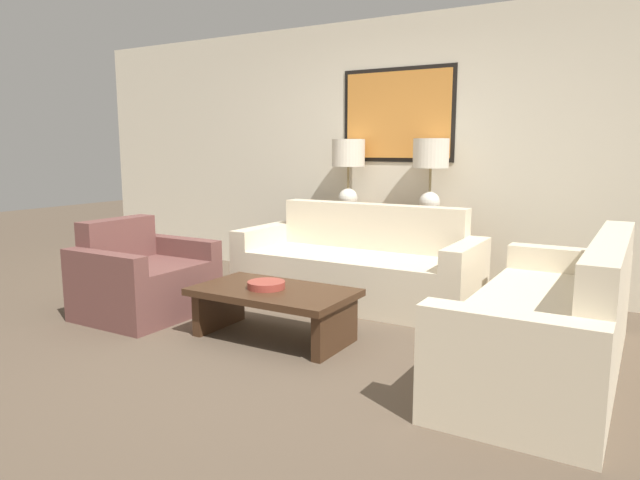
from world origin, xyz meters
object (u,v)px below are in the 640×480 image
object	(u,v)px
coffee_table	(274,302)
armchair_near_back_wall	(143,281)
couch_by_side	(551,325)
table_lamp_left	(348,163)
table_lamp_right	(431,164)
decorative_bowl	(266,285)
couch_by_back_wall	(357,269)
console_table	(386,250)

from	to	relation	value
coffee_table	armchair_near_back_wall	bearing A→B (deg)	-178.59
couch_by_side	armchair_near_back_wall	distance (m)	3.16
table_lamp_left	table_lamp_right	xyz separation A→B (m)	(0.87, 0.00, 0.00)
decorative_bowl	armchair_near_back_wall	world-z (taller)	armchair_near_back_wall
table_lamp_right	armchair_near_back_wall	size ratio (longest dim) A/B	0.74
table_lamp_right	armchair_near_back_wall	xyz separation A→B (m)	(-1.79, -1.90, -0.95)
coffee_table	table_lamp_right	bearing A→B (deg)	75.20
armchair_near_back_wall	decorative_bowl	bearing A→B (deg)	0.83
decorative_bowl	armchair_near_back_wall	size ratio (longest dim) A/B	0.28
couch_by_back_wall	armchair_near_back_wall	distance (m)	1.86
couch_by_side	decorative_bowl	bearing A→B (deg)	-168.96
couch_by_back_wall	decorative_bowl	size ratio (longest dim) A/B	7.92
couch_by_side	coffee_table	world-z (taller)	couch_by_side
table_lamp_right	decorative_bowl	xyz separation A→B (m)	(-0.55, -1.88, -0.83)
console_table	couch_by_back_wall	size ratio (longest dim) A/B	0.64
console_table	coffee_table	size ratio (longest dim) A/B	1.20
table_lamp_left	armchair_near_back_wall	xyz separation A→B (m)	(-0.93, -1.90, -0.95)
console_table	table_lamp_left	world-z (taller)	table_lamp_left
decorative_bowl	table_lamp_left	bearing A→B (deg)	99.67
table_lamp_right	coffee_table	size ratio (longest dim) A/B	0.62
table_lamp_left	table_lamp_right	bearing A→B (deg)	0.00
couch_by_back_wall	couch_by_side	xyz separation A→B (m)	(1.78, -0.88, 0.00)
console_table	decorative_bowl	distance (m)	1.89
couch_by_side	armchair_near_back_wall	bearing A→B (deg)	-172.97
console_table	coffee_table	xyz separation A→B (m)	(-0.06, -1.87, -0.10)
table_lamp_right	couch_by_side	distance (m)	2.23
table_lamp_left	decorative_bowl	xyz separation A→B (m)	(0.32, -1.88, -0.83)
coffee_table	couch_by_side	bearing A→B (deg)	10.94
console_table	couch_by_side	bearing A→B (deg)	-40.46
couch_by_back_wall	couch_by_side	bearing A→B (deg)	-26.33
console_table	armchair_near_back_wall	bearing A→B (deg)	-125.58
couch_by_back_wall	table_lamp_right	bearing A→B (deg)	55.67
table_lamp_left	armchair_near_back_wall	distance (m)	2.32
table_lamp_right	couch_by_side	world-z (taller)	table_lamp_right
table_lamp_right	decorative_bowl	size ratio (longest dim) A/B	2.61
table_lamp_right	decorative_bowl	world-z (taller)	table_lamp_right
console_table	table_lamp_right	world-z (taller)	table_lamp_right
couch_by_back_wall	armchair_near_back_wall	world-z (taller)	couch_by_back_wall
console_table	couch_by_back_wall	bearing A→B (deg)	-90.00
coffee_table	decorative_bowl	world-z (taller)	decorative_bowl
table_lamp_left	table_lamp_right	distance (m)	0.87
console_table	armchair_near_back_wall	xyz separation A→B (m)	(-1.36, -1.90, -0.09)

